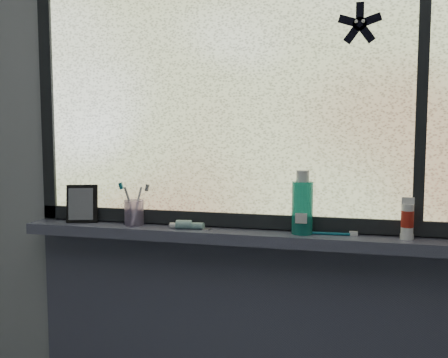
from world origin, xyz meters
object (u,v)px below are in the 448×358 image
object	(u,v)px
toothbrush_cup	(134,213)
mouthwash_bottle	(302,202)
cream_tube	(407,217)
vanity_mirror	(82,204)

from	to	relation	value
toothbrush_cup	mouthwash_bottle	bearing A→B (deg)	-0.45
toothbrush_cup	cream_tube	world-z (taller)	cream_tube
vanity_mirror	cream_tube	world-z (taller)	vanity_mirror
vanity_mirror	mouthwash_bottle	distance (m)	0.84
cream_tube	mouthwash_bottle	bearing A→B (deg)	179.68
vanity_mirror	toothbrush_cup	size ratio (longest dim) A/B	1.55
toothbrush_cup	mouthwash_bottle	size ratio (longest dim) A/B	0.52
vanity_mirror	cream_tube	distance (m)	1.18
mouthwash_bottle	toothbrush_cup	bearing A→B (deg)	179.55
vanity_mirror	cream_tube	size ratio (longest dim) A/B	1.48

